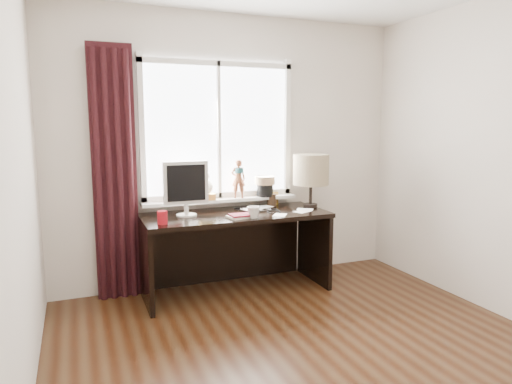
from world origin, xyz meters
name	(u,v)px	position (x,y,z in m)	size (l,w,h in m)	color
floor	(338,378)	(0.00, 0.00, 0.00)	(3.50, 4.00, 0.00)	#402916
wall_back	(232,151)	(0.00, 2.00, 1.30)	(3.50, 2.60, 0.00)	beige
wall_left	(4,186)	(-1.75, 0.00, 1.30)	(4.00, 2.60, 0.00)	beige
laptop	(257,209)	(0.14, 1.70, 0.76)	(0.33, 0.21, 0.03)	silver
mug	(253,212)	(-0.03, 1.37, 0.81)	(0.11, 0.10, 0.11)	white
red_cup	(162,217)	(-0.81, 1.43, 0.80)	(0.08, 0.08, 0.11)	maroon
window	(220,151)	(-0.15, 1.94, 1.30)	(1.52, 0.23, 1.40)	white
curtain	(114,176)	(-1.13, 1.91, 1.12)	(0.38, 0.09, 2.25)	black
desk	(232,237)	(-0.10, 1.73, 0.51)	(1.70, 0.70, 0.75)	black
monitor	(186,185)	(-0.55, 1.68, 1.03)	(0.40, 0.18, 0.49)	beige
notebook_stack	(241,216)	(-0.12, 1.43, 0.77)	(0.25, 0.20, 0.03)	beige
brush_holder	(271,200)	(0.35, 1.85, 0.81)	(0.09, 0.09, 0.25)	black
icon_frame	(274,198)	(0.41, 1.90, 0.81)	(0.10, 0.04, 0.13)	gold
table_lamp	(311,170)	(0.70, 1.67, 1.11)	(0.35, 0.35, 0.52)	black
loose_papers	(296,212)	(0.44, 1.47, 0.75)	(0.52, 0.33, 0.00)	white
desk_cables	(264,210)	(0.19, 1.65, 0.75)	(0.43, 0.40, 0.01)	black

